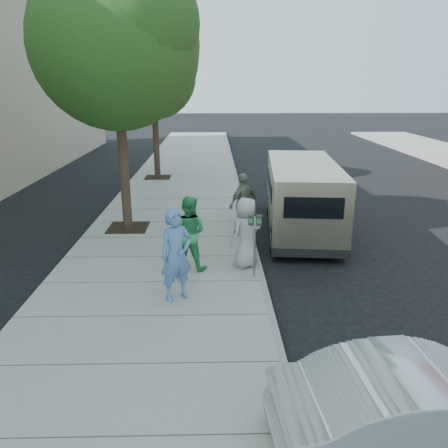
% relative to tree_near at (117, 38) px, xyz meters
% --- Properties ---
extents(ground, '(120.00, 120.00, 0.00)m').
position_rel_tree_near_xyz_m(ground, '(2.25, -2.40, -5.55)').
color(ground, black).
rests_on(ground, ground).
extents(sidewalk, '(5.00, 60.00, 0.15)m').
position_rel_tree_near_xyz_m(sidewalk, '(1.25, -2.40, -5.47)').
color(sidewalk, gray).
rests_on(sidewalk, ground).
extents(curb_face, '(0.12, 60.00, 0.16)m').
position_rel_tree_near_xyz_m(curb_face, '(3.69, -2.40, -5.47)').
color(curb_face, gray).
rests_on(curb_face, ground).
extents(tree_near, '(4.62, 4.60, 7.53)m').
position_rel_tree_near_xyz_m(tree_near, '(0.00, 0.00, 0.00)').
color(tree_near, black).
rests_on(tree_near, sidewalk).
extents(tree_far, '(3.92, 3.80, 6.49)m').
position_rel_tree_near_xyz_m(tree_far, '(-0.00, 7.60, -0.66)').
color(tree_far, black).
rests_on(tree_far, sidewalk).
extents(parking_meter, '(0.32, 0.16, 1.47)m').
position_rel_tree_near_xyz_m(parking_meter, '(3.50, -3.68, -4.33)').
color(parking_meter, gray).
rests_on(parking_meter, sidewalk).
extents(van, '(2.42, 5.89, 2.13)m').
position_rel_tree_near_xyz_m(van, '(5.28, 0.00, -4.42)').
color(van, beige).
rests_on(van, ground).
extents(sedan, '(3.92, 1.63, 1.26)m').
position_rel_tree_near_xyz_m(sedan, '(5.18, -8.59, -4.91)').
color(sedan, silver).
rests_on(sedan, ground).
extents(person_officer, '(0.83, 0.74, 1.90)m').
position_rel_tree_near_xyz_m(person_officer, '(1.83, -4.69, -4.44)').
color(person_officer, '#5A83BF').
rests_on(person_officer, sidewalk).
extents(person_green_shirt, '(1.02, 0.90, 1.78)m').
position_rel_tree_near_xyz_m(person_green_shirt, '(2.00, -3.14, -4.51)').
color(person_green_shirt, '#34A056').
rests_on(person_green_shirt, sidewalk).
extents(person_gray_shirt, '(0.98, 0.95, 1.70)m').
position_rel_tree_near_xyz_m(person_gray_shirt, '(3.36, -3.05, -4.55)').
color(person_gray_shirt, '#AFAFB2').
rests_on(person_gray_shirt, sidewalk).
extents(person_striped_polo, '(1.09, 1.03, 1.81)m').
position_rel_tree_near_xyz_m(person_striped_polo, '(3.45, -0.63, -4.49)').
color(person_striped_polo, gray).
rests_on(person_striped_polo, sidewalk).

